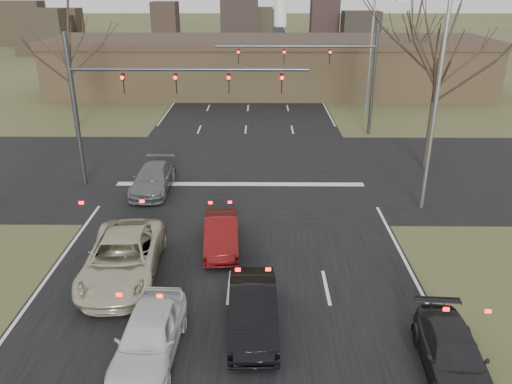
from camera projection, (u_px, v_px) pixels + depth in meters
ground at (224, 342)px, 15.31m from camera, size 360.00×360.00×0.00m
road_main at (253, 61)px, 70.62m from camera, size 14.00×300.00×0.02m
road_cross at (241, 172)px, 29.13m from camera, size 200.00×14.00×0.02m
building at (270, 65)px, 49.29m from camera, size 42.40×10.40×5.30m
mast_arm_near at (136, 92)px, 25.37m from camera, size 12.12×0.24×8.00m
mast_arm_far at (334, 64)px, 34.52m from camera, size 11.12×0.24×8.00m
streetlight_right_near at (433, 94)px, 22.29m from camera, size 2.34×0.25×10.00m
streetlight_right_far at (368, 48)px, 37.96m from camera, size 2.34×0.25×10.00m
tree_right_near at (447, 9)px, 26.52m from camera, size 6.90×6.90×11.50m
tree_left_far at (64, 26)px, 35.62m from camera, size 5.70×5.70×9.50m
tree_right_far at (415, 22)px, 44.76m from camera, size 5.40×5.40×9.00m
car_silver_suv at (122, 258)px, 18.46m from camera, size 3.04×5.89×1.59m
car_white_sedan at (149, 336)px, 14.51m from camera, size 1.87×4.30×1.44m
car_black_hatch at (253, 310)px, 15.68m from camera, size 1.62×4.31×1.41m
car_charcoal_sedan at (453, 355)px, 13.94m from camera, size 1.95×4.19×1.18m
car_grey_ahead at (153, 178)px, 26.31m from camera, size 1.95×4.64×1.34m
car_red_ahead at (221, 234)px, 20.53m from camera, size 1.62×3.98×1.29m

